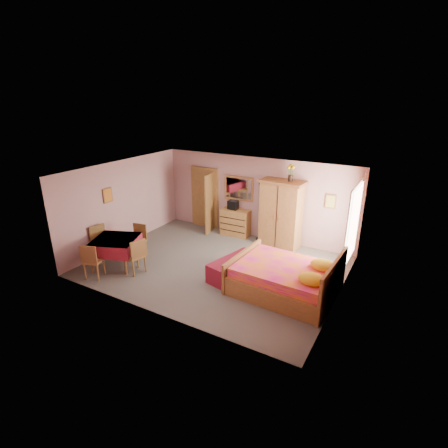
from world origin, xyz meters
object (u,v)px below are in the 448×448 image
Objects in this scene: chair_south at (94,260)px; wall_mirror at (239,188)px; bench at (233,267)px; stereo at (233,205)px; sunflower_vase at (291,173)px; bed at (285,271)px; wardrobe at (281,214)px; floor_lamp at (261,212)px; chair_west at (102,244)px; chest_of_drawers at (236,222)px; chair_north at (137,241)px; dining_table at (117,253)px; chair_east at (135,255)px.

wall_mirror is at bearing 47.81° from chair_south.
bench is 3.55m from chair_south.
stereo is 2.30m from sunflower_vase.
stereo is 3.79m from bed.
sunflower_vase reaches higher than wardrobe.
floor_lamp reaches higher than chair_west.
wardrobe is at bearing 30.82° from chair_south.
chair_west is at bearing -122.47° from stereo.
floor_lamp is at bearing 3.14° from stereo.
chest_of_drawers is 0.63× the size of bench.
bed is 4.36m from chair_north.
sunflower_vase is at bearing -2.50° from stereo.
bench is at bearing -81.07° from floor_lamp.
chest_of_drawers is 3.98m from dining_table.
wall_mirror reaches higher than chair_west.
wall_mirror is at bearing 136.69° from bed.
wardrobe is 2.55m from bench.
chair_south is (-3.59, -4.21, -1.84)m from sunflower_vase.
bed is at bearing -50.43° from wall_mirror.
bed is (1.08, -2.46, -0.48)m from wardrobe.
dining_table is (-3.52, -3.51, -1.90)m from sunflower_vase.
stereo is 0.31× the size of chair_west.
stereo is 4.65m from chair_south.
chair_east is at bearing 100.50° from chair_west.
bench is (1.26, -2.70, -1.31)m from wall_mirror.
chair_east is at bearing -129.11° from sunflower_vase.
bench is 1.33× the size of dining_table.
wall_mirror is 4.96m from chair_south.
chair_east is (-1.05, -3.80, -1.07)m from wall_mirror.
chair_east is (0.67, -0.01, 0.08)m from dining_table.
bed reaches higher than bench.
bed is (2.77, -2.55, -0.48)m from stereo.
stereo is 0.21× the size of bench.
chair_east is at bearing -154.72° from bench.
bed is 3.86m from chair_east.
stereo is at bearing -176.86° from floor_lamp.
sunflower_vase reaches higher than chair_south.
bed is at bearing -62.06° from wardrobe.
chair_south is (-1.68, -4.30, -0.55)m from stereo.
chest_of_drawers is at bearing -175.98° from floor_lamp.
stereo reaches higher than chair_west.
chair_west is at bearing -166.40° from bed.
sunflower_vase reaches higher than dining_table.
chair_north is at bearing -141.71° from sunflower_vase.
wall_mirror is 3.26× the size of stereo.
floor_lamp is 0.79× the size of bed.
bed is 4.78m from chair_south.
dining_table is at bearing 97.18° from chair_west.
sunflower_vase is 0.53× the size of chair_north.
chair_west is at bearing -164.30° from bench.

